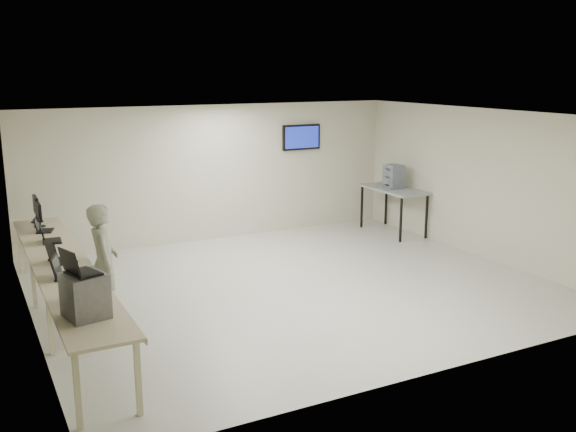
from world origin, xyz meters
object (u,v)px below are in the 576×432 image
equipment_box (85,295)px  soldier (104,263)px  side_table (394,191)px  workbench (63,269)px

equipment_box → soldier: (0.61, 2.10, -0.30)m
equipment_box → side_table: equipment_box is taller
soldier → side_table: (6.64, 2.22, 0.07)m
workbench → soldier: 0.55m
equipment_box → soldier: size_ratio=0.28×
workbench → equipment_box: bearing=-91.7°
workbench → soldier: soldier is taller
equipment_box → workbench: bearing=76.9°
workbench → side_table: size_ratio=3.65×
workbench → side_table: 7.51m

